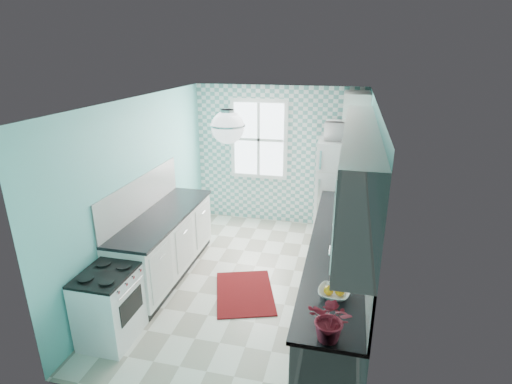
% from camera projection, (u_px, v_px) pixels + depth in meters
% --- Properties ---
extents(floor, '(3.00, 4.40, 0.02)m').
position_uv_depth(floor, '(248.00, 282.00, 5.62)').
color(floor, white).
rests_on(floor, ground).
extents(ceiling, '(3.00, 4.40, 0.02)m').
position_uv_depth(ceiling, '(247.00, 99.00, 4.76)').
color(ceiling, white).
rests_on(ceiling, wall_back).
extents(wall_back, '(3.00, 0.02, 2.50)m').
position_uv_depth(wall_back, '(278.00, 156.00, 7.21)').
color(wall_back, '#6ACAC5').
rests_on(wall_back, floor).
extents(wall_front, '(3.00, 0.02, 2.50)m').
position_uv_depth(wall_front, '(178.00, 293.00, 3.17)').
color(wall_front, '#6ACAC5').
rests_on(wall_front, floor).
extents(wall_left, '(0.02, 4.40, 2.50)m').
position_uv_depth(wall_left, '(142.00, 189.00, 5.52)').
color(wall_left, '#6ACAC5').
rests_on(wall_left, floor).
extents(wall_right, '(0.02, 4.40, 2.50)m').
position_uv_depth(wall_right, '(368.00, 208.00, 4.86)').
color(wall_right, '#6ACAC5').
rests_on(wall_right, floor).
extents(accent_wall, '(3.00, 0.01, 2.50)m').
position_uv_depth(accent_wall, '(278.00, 157.00, 7.19)').
color(accent_wall, '#619F9A').
rests_on(accent_wall, wall_back).
extents(window, '(1.04, 0.05, 1.44)m').
position_uv_depth(window, '(259.00, 140.00, 7.14)').
color(window, white).
rests_on(window, wall_back).
extents(backsplash_right, '(0.02, 3.60, 0.51)m').
position_uv_depth(backsplash_right, '(366.00, 225.00, 4.52)').
color(backsplash_right, white).
rests_on(backsplash_right, wall_right).
extents(backsplash_left, '(0.02, 2.15, 0.51)m').
position_uv_depth(backsplash_left, '(141.00, 195.00, 5.46)').
color(backsplash_left, white).
rests_on(backsplash_left, wall_left).
extents(upper_cabinets_right, '(0.33, 3.20, 0.90)m').
position_uv_depth(upper_cabinets_right, '(358.00, 170.00, 4.13)').
color(upper_cabinets_right, white).
rests_on(upper_cabinets_right, wall_right).
extents(upper_cabinet_fridge, '(0.40, 0.74, 0.40)m').
position_uv_depth(upper_cabinet_fridge, '(357.00, 105.00, 6.25)').
color(upper_cabinet_fridge, white).
rests_on(upper_cabinet_fridge, wall_right).
extents(ceiling_light, '(0.34, 0.34, 0.35)m').
position_uv_depth(ceiling_light, '(228.00, 127.00, 4.09)').
color(ceiling_light, silver).
rests_on(ceiling_light, ceiling).
extents(base_cabinets_right, '(0.60, 3.60, 0.90)m').
position_uv_depth(base_cabinets_right, '(336.00, 279.00, 4.83)').
color(base_cabinets_right, white).
rests_on(base_cabinets_right, floor).
extents(countertop_right, '(0.63, 3.60, 0.04)m').
position_uv_depth(countertop_right, '(337.00, 244.00, 4.68)').
color(countertop_right, black).
rests_on(countertop_right, base_cabinets_right).
extents(base_cabinets_left, '(0.60, 2.15, 0.90)m').
position_uv_depth(base_cabinets_left, '(165.00, 246.00, 5.65)').
color(base_cabinets_left, white).
rests_on(base_cabinets_left, floor).
extents(countertop_left, '(0.63, 2.15, 0.04)m').
position_uv_depth(countertop_left, '(163.00, 215.00, 5.49)').
color(countertop_left, black).
rests_on(countertop_left, base_cabinets_left).
extents(fridge, '(0.74, 0.73, 1.69)m').
position_uv_depth(fridge, '(338.00, 189.00, 6.73)').
color(fridge, white).
rests_on(fridge, floor).
extents(stove, '(0.54, 0.67, 0.81)m').
position_uv_depth(stove, '(110.00, 305.00, 4.39)').
color(stove, silver).
rests_on(stove, floor).
extents(sink, '(0.57, 0.48, 0.53)m').
position_uv_depth(sink, '(342.00, 209.00, 5.68)').
color(sink, silver).
rests_on(sink, countertop_right).
extents(rug, '(1.04, 1.24, 0.02)m').
position_uv_depth(rug, '(245.00, 293.00, 5.33)').
color(rug, maroon).
rests_on(rug, floor).
extents(dish_towel, '(0.05, 0.21, 0.32)m').
position_uv_depth(dish_towel, '(315.00, 249.00, 5.50)').
color(dish_towel, '#53B8A6').
rests_on(dish_towel, base_cabinets_right).
extents(fruit_bowl, '(0.32, 0.32, 0.07)m').
position_uv_depth(fruit_bowl, '(334.00, 293.00, 3.64)').
color(fruit_bowl, white).
rests_on(fruit_bowl, countertop_right).
extents(potted_plant, '(0.41, 0.38, 0.38)m').
position_uv_depth(potted_plant, '(331.00, 319.00, 3.05)').
color(potted_plant, red).
rests_on(potted_plant, countertop_right).
extents(soap_bottle, '(0.11, 0.11, 0.18)m').
position_uv_depth(soap_bottle, '(346.00, 201.00, 5.71)').
color(soap_bottle, '#A8C0C4').
rests_on(soap_bottle, countertop_right).
extents(microwave, '(0.56, 0.40, 0.30)m').
position_uv_depth(microwave, '(342.00, 131.00, 6.39)').
color(microwave, silver).
rests_on(microwave, fridge).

